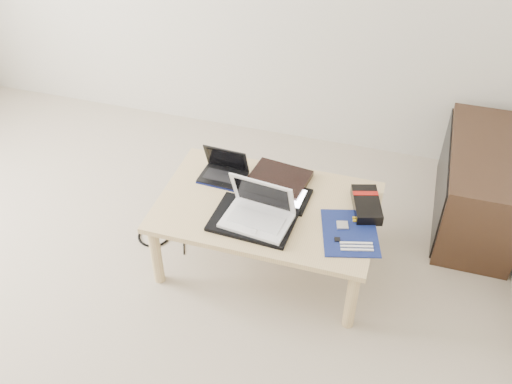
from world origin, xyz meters
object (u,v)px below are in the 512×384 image
(netbook, at_px, (224,171))
(gpu_box, at_px, (366,205))
(coffee_table, at_px, (267,212))
(media_cabinet, at_px, (478,185))
(white_laptop, at_px, (259,211))

(netbook, relative_size, gpu_box, 0.88)
(coffee_table, relative_size, netbook, 4.45)
(media_cabinet, height_order, netbook, netbook)
(coffee_table, height_order, gpu_box, gpu_box)
(media_cabinet, bearing_deg, coffee_table, -147.48)
(media_cabinet, relative_size, netbook, 3.64)
(gpu_box, bearing_deg, coffee_table, -166.61)
(media_cabinet, bearing_deg, white_laptop, -142.88)
(netbook, height_order, gpu_box, netbook)
(netbook, distance_m, gpu_box, 0.77)
(coffee_table, bearing_deg, gpu_box, 13.39)
(coffee_table, bearing_deg, white_laptop, -92.99)
(white_laptop, relative_size, gpu_box, 1.23)
(netbook, xyz_separation_m, white_laptop, (0.28, -0.29, 0.03))
(gpu_box, bearing_deg, white_laptop, -153.29)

